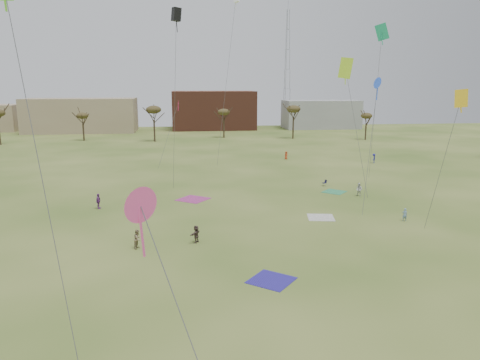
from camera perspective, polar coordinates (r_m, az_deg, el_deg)
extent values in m
plane|color=#37541A|center=(32.02, 2.78, -14.13)|extent=(260.00, 260.00, 0.00)
imported|color=#887457|center=(41.08, -12.62, -7.18)|extent=(0.88, 0.99, 1.68)
imported|color=#4F3D39|center=(41.67, -5.49, -6.71)|extent=(1.19, 1.51, 1.61)
imported|color=#6B8EB2|center=(50.89, 19.81, -4.08)|extent=(0.55, 0.41, 1.38)
imported|color=#7D3A8C|center=(55.01, -17.21, -2.53)|extent=(0.66, 1.11, 1.77)
imported|color=silver|center=(60.39, 14.61, -1.16)|extent=(1.04, 1.05, 1.71)
imported|color=#B5401F|center=(87.95, 5.77, 3.07)|extent=(0.88, 0.77, 1.52)
imported|color=navy|center=(86.73, 16.32, 2.60)|extent=(1.13, 1.28, 1.72)
cube|color=#2B2192|center=(34.22, 3.92, -12.36)|extent=(4.08, 4.08, 0.03)
cube|color=silver|center=(50.06, 10.02, -4.62)|extent=(3.22, 3.22, 0.03)
cube|color=#A7337D|center=(57.30, -5.86, -2.40)|extent=(4.72, 4.72, 0.03)
cube|color=#34905C|center=(62.20, 11.65, -1.45)|extent=(3.81, 3.81, 0.03)
cube|color=#161336|center=(65.53, 10.44, -0.36)|extent=(0.60, 0.60, 0.04)
cube|color=#161336|center=(65.59, 10.62, -0.15)|extent=(0.23, 0.52, 0.44)
cylinder|color=#4C4C51|center=(22.79, -23.43, 0.20)|extent=(3.37, 4.86, 17.79)
cone|color=#DB458E|center=(15.99, -12.33, -3.03)|extent=(1.31, 0.10, 1.31)
cube|color=#DB458E|center=(16.22, -12.20, -5.87)|extent=(0.08, 0.08, 2.14)
cylinder|color=#4C4C51|center=(15.81, -5.48, -20.99)|extent=(3.55, 4.26, 9.09)
cube|color=gold|center=(43.76, 25.82, 9.13)|extent=(0.78, 0.78, 1.53)
cube|color=gold|center=(43.77, 25.76, 8.43)|extent=(0.08, 0.08, 1.38)
cylinder|color=#4C4C51|center=(44.53, 23.84, 1.58)|extent=(1.54, 1.49, 11.95)
cube|color=black|center=(57.06, -7.94, 19.73)|extent=(0.88, 0.88, 1.50)
cube|color=black|center=(56.95, -7.91, 18.86)|extent=(0.08, 0.08, 2.26)
cylinder|color=#4C4C51|center=(57.40, -8.13, 9.13)|extent=(1.04, 1.72, 21.09)
cone|color=blue|center=(51.37, 16.77, 11.48)|extent=(1.22, 0.09, 1.22)
cube|color=blue|center=(51.38, 16.72, 10.62)|extent=(0.08, 0.08, 1.99)
cylinder|color=#4C4C51|center=(49.48, 15.88, 3.83)|extent=(2.59, 3.99, 13.26)
cube|color=#ADDE25|center=(57.58, 13.00, 13.42)|extent=(1.23, 1.23, 2.42)
cube|color=#ADDE25|center=(57.55, 12.96, 12.58)|extent=(0.08, 0.08, 2.18)
cylinder|color=#4C4C51|center=(56.33, 14.31, 5.74)|extent=(2.07, 3.99, 15.04)
cone|color=#C9154C|center=(76.62, -7.71, 9.49)|extent=(0.88, 0.06, 0.88)
cube|color=#C9154C|center=(76.64, -7.69, 9.07)|extent=(0.08, 0.08, 1.44)
cylinder|color=#4C4C51|center=(75.46, -8.90, 5.55)|extent=(3.44, 3.16, 10.17)
cube|color=#199B70|center=(67.46, 17.25, 17.18)|extent=(1.09, 1.09, 2.15)
cube|color=#199B70|center=(67.38, 17.21, 16.55)|extent=(0.08, 0.08, 1.93)
cylinder|color=#4C4C51|center=(67.22, 16.47, 8.69)|extent=(0.57, 0.38, 20.03)
cube|color=white|center=(79.01, -0.51, 21.17)|extent=(0.08, 0.08, 1.96)
cylinder|color=#4C4C51|center=(76.40, -1.71, 11.99)|extent=(3.57, 2.79, 26.75)
cylinder|color=#3A2B1E|center=(123.47, -18.90, 5.65)|extent=(0.40, 0.40, 4.32)
ellipsoid|color=#473D1E|center=(123.14, -19.03, 7.58)|extent=(3.02, 3.02, 1.58)
cylinder|color=#3A2B1E|center=(117.10, -10.60, 6.05)|extent=(0.40, 0.40, 5.40)
ellipsoid|color=#473D1E|center=(116.71, -10.70, 8.60)|extent=(3.78, 3.78, 1.98)
cylinder|color=#3A2B1E|center=(123.40, -2.02, 6.36)|extent=(0.40, 0.40, 4.68)
ellipsoid|color=#473D1E|center=(123.06, -2.04, 8.45)|extent=(3.28, 3.28, 1.72)
cylinder|color=#3A2B1E|center=(122.40, 6.63, 6.38)|extent=(0.40, 0.40, 5.28)
ellipsoid|color=#473D1E|center=(122.03, 6.68, 8.77)|extent=(3.70, 3.70, 1.94)
cylinder|color=#3A2B1E|center=(123.32, 15.37, 5.83)|extent=(0.40, 0.40, 4.20)
ellipsoid|color=#473D1E|center=(122.99, 15.48, 7.71)|extent=(2.94, 2.94, 1.54)
cube|color=#937F60|center=(146.71, -19.12, 7.63)|extent=(32.00, 14.00, 10.00)
cube|color=brown|center=(148.91, -3.34, 8.69)|extent=(26.00, 16.00, 12.00)
cube|color=gray|center=(153.43, 10.01, 8.06)|extent=(24.00, 12.00, 9.00)
cylinder|color=#9EA3A8|center=(157.60, 6.18, 13.54)|extent=(0.16, 0.16, 38.00)
cylinder|color=#9EA3A8|center=(158.05, 5.62, 13.54)|extent=(0.16, 0.16, 38.00)
cylinder|color=#9EA3A8|center=(156.53, 5.75, 13.56)|extent=(0.16, 0.16, 38.00)
cylinder|color=#9EA3A8|center=(159.37, 6.02, 20.93)|extent=(0.10, 0.10, 3.00)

